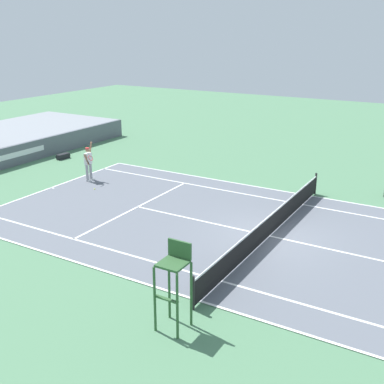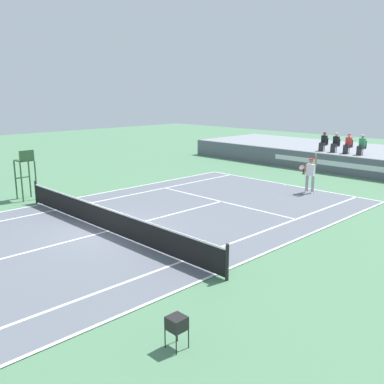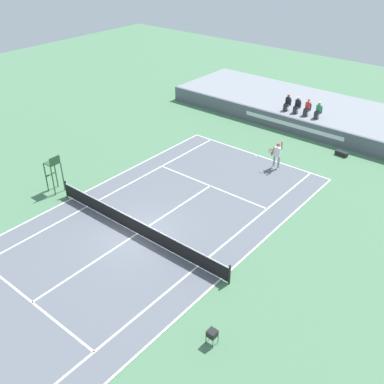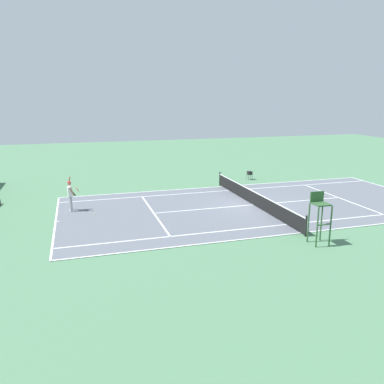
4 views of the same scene
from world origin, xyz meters
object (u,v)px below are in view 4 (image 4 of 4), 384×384
Objects in this scene: tennis_player at (70,195)px; ball_hopper at (250,173)px; umpire_chair at (319,211)px; tennis_ball at (94,214)px.

tennis_player is 2.98× the size of ball_hopper.
tennis_player is 15.23m from ball_hopper.
umpire_chair is (-8.87, -11.05, 0.56)m from tennis_player.
tennis_player is at bearing 51.25° from umpire_chair.
tennis_player is 0.85× the size of umpire_chair.
ball_hopper is at bearing -12.57° from umpire_chair.
tennis_player is 30.63× the size of tennis_ball.
umpire_chair is at bearing -128.68° from tennis_ball.
umpire_chair is at bearing 167.43° from ball_hopper.
umpire_chair is at bearing -128.75° from tennis_player.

